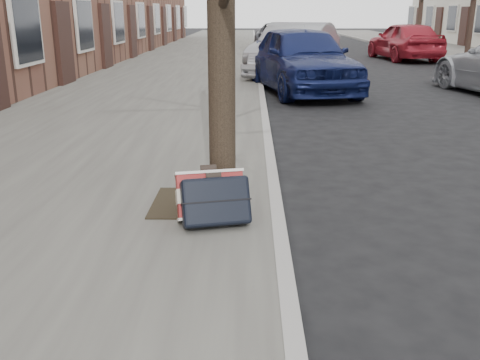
{
  "coord_description": "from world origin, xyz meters",
  "views": [
    {
      "loc": [
        -1.5,
        -3.58,
        1.87
      ],
      "look_at": [
        -1.59,
        0.8,
        0.48
      ],
      "focal_mm": 40.0,
      "sensor_mm": 36.0,
      "label": 1
    }
  ],
  "objects_px": {
    "car_near_mid": "(296,50)",
    "suitcase_red": "(210,195)",
    "car_near_front": "(302,59)",
    "suitcase_navy": "(216,201)"
  },
  "relations": [
    {
      "from": "car_near_mid",
      "to": "car_near_front",
      "type": "bearing_deg",
      "value": -72.26
    },
    {
      "from": "suitcase_red",
      "to": "car_near_front",
      "type": "height_order",
      "value": "car_near_front"
    },
    {
      "from": "suitcase_red",
      "to": "car_near_mid",
      "type": "relative_size",
      "value": 0.12
    },
    {
      "from": "suitcase_navy",
      "to": "suitcase_red",
      "type": "bearing_deg",
      "value": 96.61
    },
    {
      "from": "car_near_front",
      "to": "car_near_mid",
      "type": "relative_size",
      "value": 0.97
    },
    {
      "from": "car_near_front",
      "to": "car_near_mid",
      "type": "bearing_deg",
      "value": 76.29
    },
    {
      "from": "suitcase_red",
      "to": "suitcase_navy",
      "type": "height_order",
      "value": "suitcase_navy"
    },
    {
      "from": "car_near_mid",
      "to": "suitcase_red",
      "type": "bearing_deg",
      "value": -78.46
    },
    {
      "from": "suitcase_navy",
      "to": "car_near_front",
      "type": "height_order",
      "value": "car_near_front"
    },
    {
      "from": "suitcase_red",
      "to": "car_near_mid",
      "type": "height_order",
      "value": "car_near_mid"
    }
  ]
}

